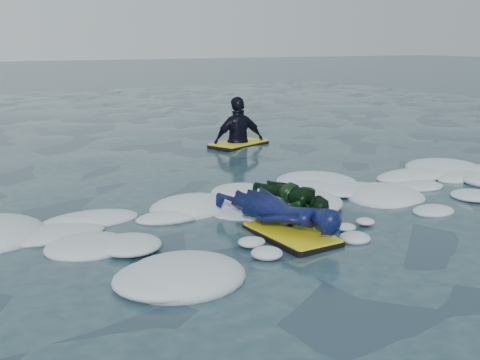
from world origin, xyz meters
name	(u,v)px	position (x,y,z in m)	size (l,w,h in m)	color
ground	(307,242)	(0.00, 0.00, 0.00)	(120.00, 120.00, 0.00)	#172B37
foam_band	(260,217)	(0.00, 1.03, 0.00)	(12.00, 3.10, 0.30)	silver
prone_woman_unit	(281,214)	(-0.09, 0.40, 0.23)	(1.04, 1.78, 0.44)	black
prone_child_unit	(295,200)	(0.39, 0.85, 0.22)	(0.72, 1.18, 0.42)	black
waiting_rider_unit	(239,143)	(2.12, 5.61, 0.08)	(1.41, 1.11, 1.86)	black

